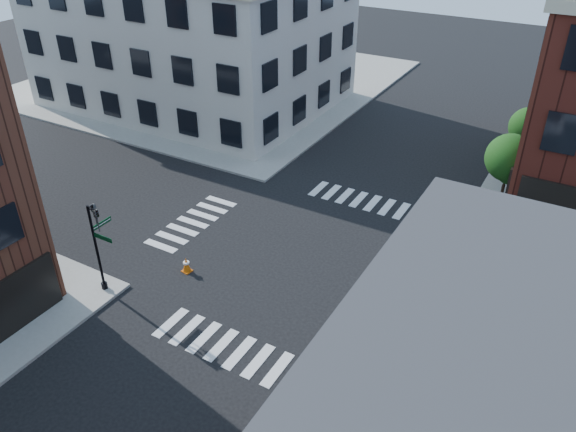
# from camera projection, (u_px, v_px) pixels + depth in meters

# --- Properties ---
(ground) EXTENTS (120.00, 120.00, 0.00)m
(ground) POSITION_uv_depth(u_px,v_px,m) (303.00, 259.00, 28.38)
(ground) COLOR black
(ground) RESTS_ON ground
(sidewalk_nw) EXTENTS (30.00, 30.00, 0.15)m
(sidewalk_nw) POSITION_uv_depth(u_px,v_px,m) (214.00, 80.00, 52.80)
(sidewalk_nw) COLOR gray
(sidewalk_nw) RESTS_ON ground
(building_nw) EXTENTS (22.00, 16.00, 11.00)m
(building_nw) POSITION_uv_depth(u_px,v_px,m) (193.00, 35.00, 45.42)
(building_nw) COLOR beige
(building_nw) RESTS_ON ground
(tree_near) EXTENTS (2.69, 2.69, 4.49)m
(tree_near) POSITION_uv_depth(u_px,v_px,m) (510.00, 161.00, 30.88)
(tree_near) COLOR black
(tree_near) RESTS_ON ground
(tree_far) EXTENTS (2.43, 2.43, 4.07)m
(tree_far) POSITION_uv_depth(u_px,v_px,m) (529.00, 129.00, 35.47)
(tree_far) COLOR black
(tree_far) RESTS_ON ground
(signal_pole) EXTENTS (1.29, 1.24, 4.60)m
(signal_pole) POSITION_uv_depth(u_px,v_px,m) (98.00, 239.00, 24.81)
(signal_pole) COLOR black
(signal_pole) RESTS_ON ground
(box_truck) EXTENTS (7.92, 3.15, 3.51)m
(box_truck) POSITION_uv_depth(u_px,v_px,m) (540.00, 344.00, 20.72)
(box_truck) COLOR silver
(box_truck) RESTS_ON ground
(traffic_cone) EXTENTS (0.50, 0.50, 0.80)m
(traffic_cone) POSITION_uv_depth(u_px,v_px,m) (186.00, 265.00, 27.31)
(traffic_cone) COLOR #DC5D09
(traffic_cone) RESTS_ON ground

